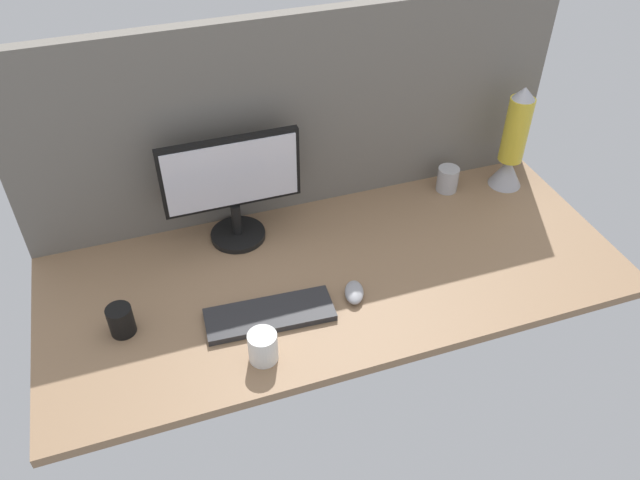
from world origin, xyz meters
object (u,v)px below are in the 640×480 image
(mug_black_travel, at_px, (121,320))
(mug_steel, at_px, (448,179))
(mug_ceramic_white, at_px, (263,347))
(mouse, at_px, (354,292))
(lava_lamp, at_px, (513,146))
(monitor, at_px, (232,185))
(keyboard, at_px, (270,315))

(mug_black_travel, bearing_deg, mug_steel, 15.24)
(mug_ceramic_white, height_order, mug_black_travel, same)
(mouse, height_order, lava_lamp, lava_lamp)
(mug_steel, distance_m, lava_lamp, 0.25)
(monitor, distance_m, mug_steel, 0.80)
(lava_lamp, bearing_deg, mug_steel, 170.38)
(monitor, height_order, mug_steel, monitor)
(mug_ceramic_white, height_order, lava_lamp, lava_lamp)
(monitor, height_order, lava_lamp, lava_lamp)
(mouse, height_order, mug_black_travel, mug_black_travel)
(keyboard, xyz_separation_m, mug_steel, (0.78, 0.40, 0.04))
(mouse, xyz_separation_m, lava_lamp, (0.73, 0.36, 0.15))
(keyboard, relative_size, mug_ceramic_white, 4.08)
(keyboard, relative_size, mouse, 3.85)
(keyboard, distance_m, mouse, 0.26)
(keyboard, xyz_separation_m, lava_lamp, (0.99, 0.36, 0.15))
(mug_black_travel, bearing_deg, mouse, -6.91)
(keyboard, distance_m, mug_steel, 0.87)
(keyboard, height_order, mug_black_travel, mug_black_travel)
(monitor, bearing_deg, mug_black_travel, -142.34)
(mug_steel, bearing_deg, mug_ceramic_white, -146.94)
(monitor, height_order, mug_ceramic_white, monitor)
(keyboard, xyz_separation_m, mouse, (0.26, -0.00, 0.01))
(mouse, bearing_deg, mug_ceramic_white, -137.18)
(mug_steel, distance_m, mug_black_travel, 1.22)
(lava_lamp, bearing_deg, mug_ceramic_white, -154.37)
(mug_black_travel, distance_m, lava_lamp, 1.43)
(mug_steel, relative_size, mug_ceramic_white, 1.00)
(monitor, relative_size, lava_lamp, 1.13)
(keyboard, height_order, mug_steel, mug_steel)
(monitor, distance_m, keyboard, 0.44)
(lava_lamp, bearing_deg, keyboard, -159.88)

